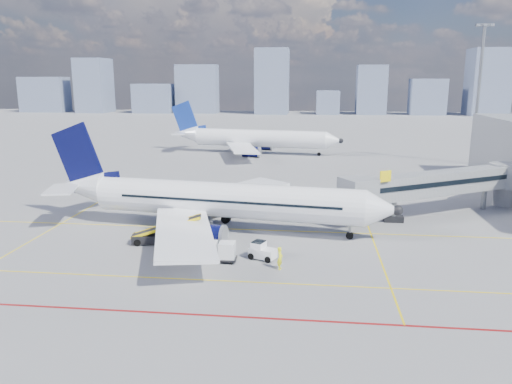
{
  "coord_description": "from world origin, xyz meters",
  "views": [
    {
      "loc": [
        7.65,
        -42.8,
        15.8
      ],
      "look_at": [
        1.85,
        8.7,
        4.0
      ],
      "focal_mm": 35.0,
      "sensor_mm": 36.0,
      "label": 1
    }
  ],
  "objects_px": {
    "baggage_tug": "(261,251)",
    "belt_loader": "(159,236)",
    "second_aircraft": "(253,138)",
    "main_aircraft": "(212,200)",
    "ramp_worker": "(280,258)",
    "cargo_dolly": "(218,251)"
  },
  "relations": [
    {
      "from": "second_aircraft",
      "to": "main_aircraft",
      "type": "bearing_deg",
      "value": -78.5
    },
    {
      "from": "cargo_dolly",
      "to": "belt_loader",
      "type": "height_order",
      "value": "belt_loader"
    },
    {
      "from": "baggage_tug",
      "to": "ramp_worker",
      "type": "bearing_deg",
      "value": -28.63
    },
    {
      "from": "belt_loader",
      "to": "ramp_worker",
      "type": "xyz_separation_m",
      "value": [
        12.26,
        -5.55,
        0.26
      ]
    },
    {
      "from": "baggage_tug",
      "to": "belt_loader",
      "type": "relative_size",
      "value": 0.38
    },
    {
      "from": "second_aircraft",
      "to": "belt_loader",
      "type": "relative_size",
      "value": 5.43
    },
    {
      "from": "cargo_dolly",
      "to": "second_aircraft",
      "type": "bearing_deg",
      "value": 92.84
    },
    {
      "from": "main_aircraft",
      "to": "second_aircraft",
      "type": "xyz_separation_m",
      "value": [
        -2.35,
        56.02,
        0.0
      ]
    },
    {
      "from": "second_aircraft",
      "to": "baggage_tug",
      "type": "distance_m",
      "value": 65.15
    },
    {
      "from": "main_aircraft",
      "to": "second_aircraft",
      "type": "distance_m",
      "value": 56.07
    },
    {
      "from": "main_aircraft",
      "to": "cargo_dolly",
      "type": "distance_m",
      "value": 10.17
    },
    {
      "from": "main_aircraft",
      "to": "belt_loader",
      "type": "bearing_deg",
      "value": -121.46
    },
    {
      "from": "ramp_worker",
      "to": "cargo_dolly",
      "type": "bearing_deg",
      "value": 81.94
    },
    {
      "from": "baggage_tug",
      "to": "main_aircraft",
      "type": "bearing_deg",
      "value": 148.72
    },
    {
      "from": "cargo_dolly",
      "to": "ramp_worker",
      "type": "bearing_deg",
      "value": -13.52
    },
    {
      "from": "belt_loader",
      "to": "ramp_worker",
      "type": "bearing_deg",
      "value": -33.97
    },
    {
      "from": "second_aircraft",
      "to": "cargo_dolly",
      "type": "bearing_deg",
      "value": -76.76
    },
    {
      "from": "cargo_dolly",
      "to": "belt_loader",
      "type": "bearing_deg",
      "value": 145.75
    },
    {
      "from": "main_aircraft",
      "to": "ramp_worker",
      "type": "relative_size",
      "value": 19.43
    },
    {
      "from": "main_aircraft",
      "to": "cargo_dolly",
      "type": "bearing_deg",
      "value": -68.24
    },
    {
      "from": "cargo_dolly",
      "to": "ramp_worker",
      "type": "height_order",
      "value": "ramp_worker"
    },
    {
      "from": "cargo_dolly",
      "to": "belt_loader",
      "type": "distance_m",
      "value": 8.0
    }
  ]
}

